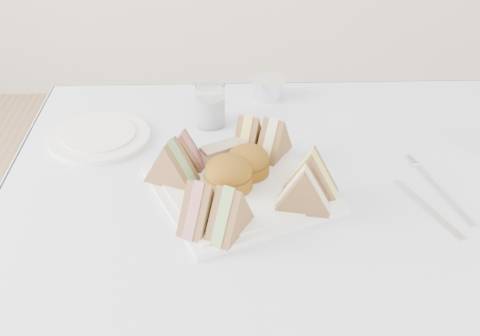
{
  "coord_description": "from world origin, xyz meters",
  "views": [
    {
      "loc": [
        -0.11,
        -0.79,
        1.36
      ],
      "look_at": [
        -0.09,
        0.07,
        0.8
      ],
      "focal_mm": 45.0,
      "sensor_mm": 36.0,
      "label": 1
    }
  ],
  "objects": [
    {
      "name": "sandwich_fr_a",
      "position": [
        0.03,
        0.05,
        0.8
      ],
      "size": [
        0.1,
        0.07,
        0.08
      ],
      "primitive_type": null,
      "rotation": [
        0.0,
        0.0,
        -0.33
      ],
      "color": "olive",
      "rests_on": "serving_plate"
    },
    {
      "name": "scone_left",
      "position": [
        -0.11,
        0.06,
        0.79
      ],
      "size": [
        0.12,
        0.12,
        0.06
      ],
      "primitive_type": "cylinder",
      "rotation": [
        0.0,
        0.0,
        0.54
      ],
      "color": "brown",
      "rests_on": "serving_plate"
    },
    {
      "name": "water_glass",
      "position": [
        -0.14,
        0.31,
        0.79
      ],
      "size": [
        0.07,
        0.07,
        0.09
      ],
      "primitive_type": "cylinder",
      "rotation": [
        0.0,
        0.0,
        -0.15
      ],
      "color": "white",
      "rests_on": "tablecloth"
    },
    {
      "name": "sandwich_bl_b",
      "position": [
        -0.19,
        0.13,
        0.79
      ],
      "size": [
        0.09,
        0.06,
        0.07
      ],
      "primitive_type": null,
      "rotation": [
        0.0,
        0.0,
        2.88
      ],
      "color": "olive",
      "rests_on": "serving_plate"
    },
    {
      "name": "sandwich_fr_b",
      "position": [
        0.01,
        0.0,
        0.8
      ],
      "size": [
        0.1,
        0.06,
        0.08
      ],
      "primitive_type": null,
      "rotation": [
        0.0,
        0.0,
        -0.21
      ],
      "color": "olive",
      "rests_on": "serving_plate"
    },
    {
      "name": "side_plate",
      "position": [
        -0.36,
        0.26,
        0.75
      ],
      "size": [
        0.26,
        0.26,
        0.01
      ],
      "primitive_type": "cylinder",
      "rotation": [
        0.0,
        0.0,
        0.39
      ],
      "color": "white",
      "rests_on": "tablecloth"
    },
    {
      "name": "tablecloth",
      "position": [
        0.0,
        0.0,
        0.74
      ],
      "size": [
        1.02,
        1.02,
        0.01
      ],
      "primitive_type": "cube",
      "color": "white",
      "rests_on": "table"
    },
    {
      "name": "fork",
      "position": [
        0.26,
        0.05,
        0.75
      ],
      "size": [
        0.05,
        0.19,
        0.0
      ],
      "primitive_type": "cube",
      "rotation": [
        0.0,
        0.0,
        0.23
      ],
      "color": "silver",
      "rests_on": "tablecloth"
    },
    {
      "name": "tea_strainer",
      "position": [
        -0.01,
        0.43,
        0.77
      ],
      "size": [
        0.08,
        0.08,
        0.04
      ],
      "primitive_type": "cylinder",
      "rotation": [
        0.0,
        0.0,
        0.07
      ],
      "color": "silver",
      "rests_on": "tablecloth"
    },
    {
      "name": "sandwich_fl_b",
      "position": [
        -0.11,
        -0.05,
        0.8
      ],
      "size": [
        0.08,
        0.1,
        0.08
      ],
      "primitive_type": null,
      "rotation": [
        0.0,
        0.0,
        1.06
      ],
      "color": "olive",
      "rests_on": "serving_plate"
    },
    {
      "name": "sandwich_fl_a",
      "position": [
        -0.15,
        -0.03,
        0.8
      ],
      "size": [
        0.08,
        0.1,
        0.08
      ],
      "primitive_type": null,
      "rotation": [
        0.0,
        0.0,
        1.1
      ],
      "color": "olive",
      "rests_on": "serving_plate"
    },
    {
      "name": "sandwich_br_a",
      "position": [
        -0.02,
        0.17,
        0.8
      ],
      "size": [
        0.08,
        0.1,
        0.08
      ],
      "primitive_type": null,
      "rotation": [
        0.0,
        0.0,
        -2.08
      ],
      "color": "olive",
      "rests_on": "serving_plate"
    },
    {
      "name": "sandwich_br_b",
      "position": [
        -0.07,
        0.19,
        0.8
      ],
      "size": [
        0.07,
        0.09,
        0.08
      ],
      "primitive_type": null,
      "rotation": [
        0.0,
        0.0,
        -1.97
      ],
      "color": "olive",
      "rests_on": "serving_plate"
    },
    {
      "name": "scone_right",
      "position": [
        -0.07,
        0.11,
        0.78
      ],
      "size": [
        0.11,
        0.11,
        0.05
      ],
      "primitive_type": "cylinder",
      "rotation": [
        0.0,
        0.0,
        0.92
      ],
      "color": "brown",
      "rests_on": "serving_plate"
    },
    {
      "name": "pastry_slice",
      "position": [
        -0.12,
        0.15,
        0.78
      ],
      "size": [
        0.08,
        0.07,
        0.04
      ],
      "primitive_type": "cube",
      "rotation": [
        0.0,
        0.0,
        0.5
      ],
      "color": "beige",
      "rests_on": "serving_plate"
    },
    {
      "name": "serving_plate",
      "position": [
        -0.09,
        0.07,
        0.75
      ],
      "size": [
        0.36,
        0.36,
        0.01
      ],
      "primitive_type": "cube",
      "rotation": [
        0.0,
        0.0,
        0.42
      ],
      "color": "white",
      "rests_on": "tablecloth"
    },
    {
      "name": "knife",
      "position": [
        0.23,
        0.01,
        0.75
      ],
      "size": [
        0.08,
        0.17,
        0.0
      ],
      "primitive_type": "cube",
      "rotation": [
        0.0,
        0.0,
        0.37
      ],
      "color": "silver",
      "rests_on": "tablecloth"
    },
    {
      "name": "sandwich_bl_a",
      "position": [
        -0.2,
        0.09,
        0.8
      ],
      "size": [
        0.1,
        0.08,
        0.08
      ],
      "primitive_type": null,
      "rotation": [
        0.0,
        0.0,
        2.71
      ],
      "color": "olive",
      "rests_on": "serving_plate"
    }
  ]
}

